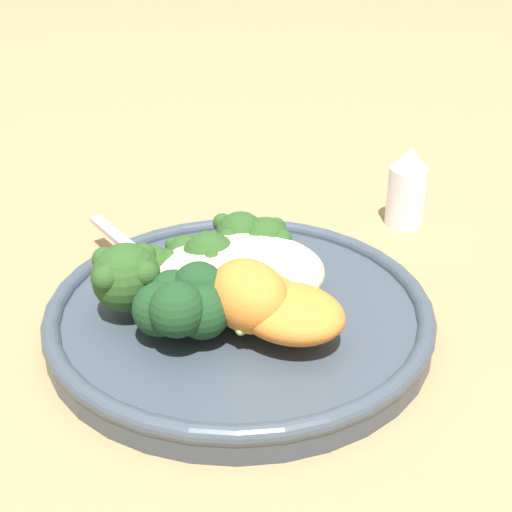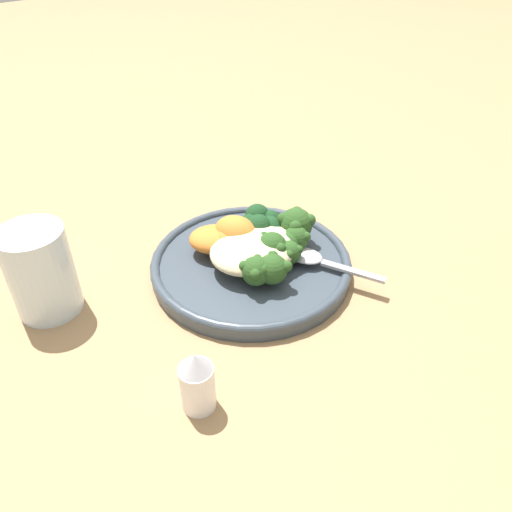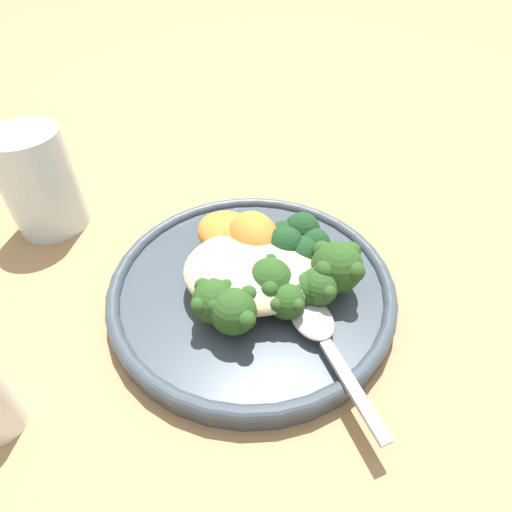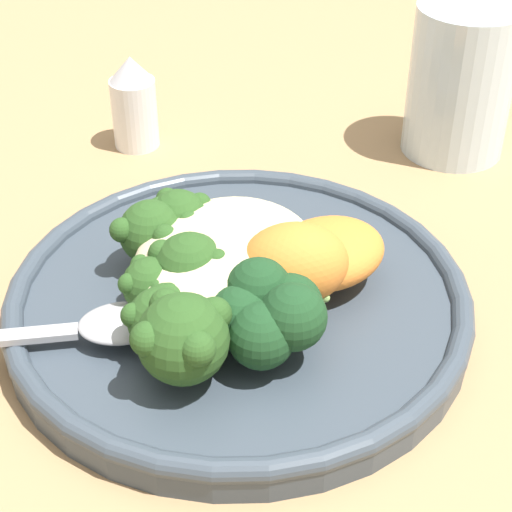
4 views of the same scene
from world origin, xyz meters
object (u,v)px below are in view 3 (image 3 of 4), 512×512
object	(u,v)px
sweet_potato_chunk_0	(239,239)
broccoli_stalk_3	(267,278)
plate	(256,286)
kale_tuft	(297,243)
spoon	(319,330)
quinoa_mound	(256,270)
sweet_potato_chunk_1	(230,234)
broccoli_stalk_2	(238,298)
broccoli_stalk_4	(279,293)
broccoli_stalk_0	(225,284)
sweet_potato_chunk_2	(249,237)
water_glass	(39,182)
broccoli_stalk_6	(296,278)
broccoli_stalk_1	(226,287)
broccoli_stalk_5	(290,280)
broccoli_stalk_7	(329,266)

from	to	relation	value
sweet_potato_chunk_0	broccoli_stalk_3	bearing A→B (deg)	-61.48
plate	kale_tuft	bearing A→B (deg)	36.91
sweet_potato_chunk_0	spoon	world-z (taller)	sweet_potato_chunk_0
quinoa_mound	sweet_potato_chunk_1	bearing A→B (deg)	118.35
spoon	plate	bearing A→B (deg)	-161.46
broccoli_stalk_2	sweet_potato_chunk_1	size ratio (longest dim) A/B	1.79
broccoli_stalk_4	sweet_potato_chunk_0	bearing A→B (deg)	-179.37
broccoli_stalk_0	sweet_potato_chunk_2	size ratio (longest dim) A/B	1.40
broccoli_stalk_4	sweet_potato_chunk_1	bearing A→B (deg)	-177.30
broccoli_stalk_4	sweet_potato_chunk_1	size ratio (longest dim) A/B	1.17
broccoli_stalk_4	water_glass	world-z (taller)	water_glass
quinoa_mound	broccoli_stalk_2	distance (m)	0.03
plate	kale_tuft	xyz separation A→B (m)	(0.04, 0.03, 0.03)
broccoli_stalk_4	water_glass	bearing A→B (deg)	-147.07
plate	sweet_potato_chunk_1	distance (m)	0.06
broccoli_stalk_3	sweet_potato_chunk_2	distance (m)	0.05
broccoli_stalk_0	sweet_potato_chunk_2	world-z (taller)	sweet_potato_chunk_2
plate	broccoli_stalk_6	xyz separation A→B (m)	(0.03, -0.01, 0.02)
broccoli_stalk_6	water_glass	distance (m)	0.28
broccoli_stalk_1	water_glass	bearing A→B (deg)	-98.88
broccoli_stalk_1	broccoli_stalk_4	distance (m)	0.04
sweet_potato_chunk_1	sweet_potato_chunk_2	bearing A→B (deg)	-34.01
broccoli_stalk_0	broccoli_stalk_5	bearing A→B (deg)	123.74
broccoli_stalk_0	broccoli_stalk_4	size ratio (longest dim) A/B	1.00
quinoa_mound	broccoli_stalk_0	xyz separation A→B (m)	(-0.02, -0.01, -0.00)
quinoa_mound	broccoli_stalk_6	distance (m)	0.03
sweet_potato_chunk_1	kale_tuft	bearing A→B (deg)	-14.17
sweet_potato_chunk_2	sweet_potato_chunk_0	bearing A→B (deg)	163.04
broccoli_stalk_2	water_glass	bearing A→B (deg)	-115.35
broccoli_stalk_5	sweet_potato_chunk_0	world-z (taller)	sweet_potato_chunk_0
plate	broccoli_stalk_0	xyz separation A→B (m)	(-0.02, -0.02, 0.02)
kale_tuft	broccoli_stalk_4	bearing A→B (deg)	-105.89
plate	broccoli_stalk_2	distance (m)	0.05
sweet_potato_chunk_0	sweet_potato_chunk_1	distance (m)	0.01
quinoa_mound	sweet_potato_chunk_1	size ratio (longest dim) A/B	1.69
plate	sweet_potato_chunk_0	size ratio (longest dim) A/B	5.68
broccoli_stalk_2	quinoa_mound	bearing A→B (deg)	164.36
plate	broccoli_stalk_4	xyz separation A→B (m)	(0.02, -0.03, 0.02)
broccoli_stalk_0	broccoli_stalk_2	bearing A→B (deg)	59.44
plate	broccoli_stalk_7	distance (m)	0.07
sweet_potato_chunk_1	sweet_potato_chunk_2	size ratio (longest dim) A/B	1.20
sweet_potato_chunk_0	water_glass	distance (m)	0.22
sweet_potato_chunk_1	water_glass	xyz separation A→B (m)	(-0.20, 0.05, 0.02)
broccoli_stalk_1	sweet_potato_chunk_2	bearing A→B (deg)	-173.65
broccoli_stalk_4	broccoli_stalk_7	distance (m)	0.05
broccoli_stalk_0	broccoli_stalk_3	size ratio (longest dim) A/B	0.97
sweet_potato_chunk_1	water_glass	distance (m)	0.21
broccoli_stalk_0	sweet_potato_chunk_0	xyz separation A→B (m)	(0.01, 0.05, 0.00)
broccoli_stalk_2	broccoli_stalk_3	world-z (taller)	broccoli_stalk_3
broccoli_stalk_2	broccoli_stalk_7	size ratio (longest dim) A/B	1.06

